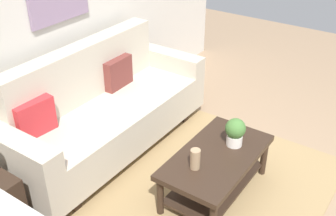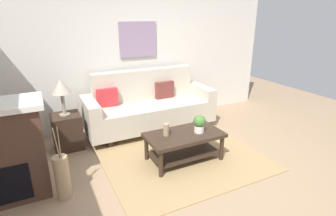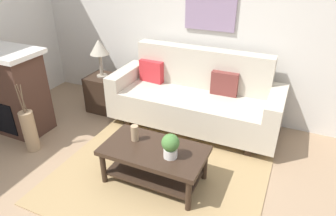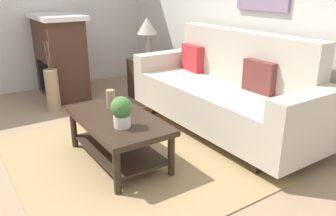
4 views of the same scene
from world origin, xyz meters
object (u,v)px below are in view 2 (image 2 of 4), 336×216
at_px(throw_pillow_maroon, 164,90).
at_px(tabletop_vase, 166,130).
at_px(couch, 149,107).
at_px(floor_vase, 63,178).
at_px(table_lamp, 61,88).
at_px(throw_pillow_crimson, 107,97).
at_px(potted_plant_tabletop, 199,123).
at_px(fireplace, 1,153).
at_px(framed_painting, 138,40).
at_px(coffee_table, 184,141).
at_px(side_table, 67,131).

bearing_deg(throw_pillow_maroon, tabletop_vase, -114.83).
xyz_separation_m(couch, floor_vase, (-1.67, -1.39, -0.16)).
bearing_deg(table_lamp, throw_pillow_crimson, 17.25).
bearing_deg(potted_plant_tabletop, couch, 99.27).
bearing_deg(fireplace, framed_painting, 34.55).
bearing_deg(coffee_table, throw_pillow_crimson, 117.68).
distance_m(couch, coffee_table, 1.29).
distance_m(couch, potted_plant_tabletop, 1.36).
height_order(tabletop_vase, side_table, tabletop_vase).
bearing_deg(side_table, coffee_table, -38.76).
distance_m(throw_pillow_maroon, side_table, 1.89).
xyz_separation_m(throw_pillow_maroon, fireplace, (-2.62, -1.21, -0.09)).
bearing_deg(floor_vase, potted_plant_tabletop, 1.72).
height_order(throw_pillow_maroon, coffee_table, throw_pillow_maroon).
bearing_deg(side_table, potted_plant_tabletop, -36.29).
bearing_deg(coffee_table, side_table, 141.24).
relative_size(tabletop_vase, floor_vase, 0.33).
distance_m(tabletop_vase, table_lamp, 1.71).
bearing_deg(throw_pillow_crimson, side_table, -162.75).
height_order(table_lamp, framed_painting, framed_painting).
distance_m(coffee_table, fireplace, 2.28).
bearing_deg(tabletop_vase, side_table, 137.20).
bearing_deg(framed_painting, floor_vase, -131.99).
bearing_deg(coffee_table, framed_painting, 90.18).
xyz_separation_m(throw_pillow_crimson, floor_vase, (-0.94, -1.52, -0.41)).
distance_m(throw_pillow_maroon, coffee_table, 1.50).
relative_size(throw_pillow_maroon, table_lamp, 0.63).
distance_m(throw_pillow_crimson, fireplace, 1.95).
bearing_deg(couch, floor_vase, -140.22).
distance_m(couch, floor_vase, 2.18).
bearing_deg(table_lamp, tabletop_vase, -42.80).
xyz_separation_m(throw_pillow_maroon, side_table, (-1.83, -0.23, -0.40)).
bearing_deg(fireplace, coffee_table, -4.94).
height_order(throw_pillow_crimson, table_lamp, table_lamp).
bearing_deg(tabletop_vase, throw_pillow_maroon, 65.17).
distance_m(potted_plant_tabletop, side_table, 2.11).
bearing_deg(fireplace, potted_plant_tabletop, -5.80).
bearing_deg(framed_painting, couch, -90.00).
height_order(throw_pillow_crimson, tabletop_vase, throw_pillow_crimson).
xyz_separation_m(tabletop_vase, side_table, (-1.21, 1.12, -0.24)).
distance_m(throw_pillow_crimson, table_lamp, 0.83).
xyz_separation_m(throw_pillow_maroon, framed_painting, (-0.37, 0.34, 0.92)).
relative_size(potted_plant_tabletop, fireplace, 0.23).
distance_m(tabletop_vase, potted_plant_tabletop, 0.49).
relative_size(tabletop_vase, framed_painting, 0.25).
distance_m(throw_pillow_crimson, side_table, 0.86).
xyz_separation_m(throw_pillow_crimson, potted_plant_tabletop, (0.95, -1.46, -0.11)).
bearing_deg(tabletop_vase, coffee_table, -13.16).
height_order(coffee_table, potted_plant_tabletop, potted_plant_tabletop).
xyz_separation_m(coffee_table, floor_vase, (-1.68, -0.11, -0.04)).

